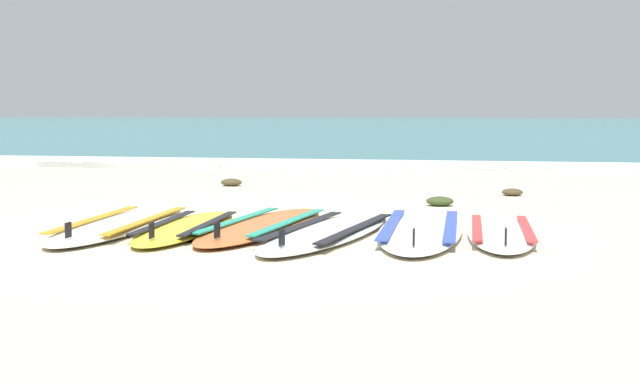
# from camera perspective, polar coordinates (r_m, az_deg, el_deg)

# --- Properties ---
(ground_plane) EXTENTS (80.00, 80.00, 0.00)m
(ground_plane) POSITION_cam_1_polar(r_m,az_deg,el_deg) (7.23, -3.18, -2.46)
(ground_plane) COLOR beige
(sea) EXTENTS (80.00, 60.00, 0.10)m
(sea) POSITION_cam_1_polar(r_m,az_deg,el_deg) (43.51, 8.67, 4.20)
(sea) COLOR teal
(sea) RESTS_ON ground
(wave_foam_strip) EXTENTS (80.00, 1.40, 0.11)m
(wave_foam_strip) POSITION_cam_1_polar(r_m,az_deg,el_deg) (14.31, 3.90, 1.70)
(wave_foam_strip) COLOR white
(wave_foam_strip) RESTS_ON ground
(surfboard_0) EXTENTS (0.73, 2.57, 0.18)m
(surfboard_0) POSITION_cam_1_polar(r_m,az_deg,el_deg) (7.49, -12.74, -2.03)
(surfboard_0) COLOR silver
(surfboard_0) RESTS_ON ground
(surfboard_1) EXTENTS (0.61, 2.14, 0.18)m
(surfboard_1) POSITION_cam_1_polar(r_m,az_deg,el_deg) (7.19, -8.61, -2.27)
(surfboard_1) COLOR yellow
(surfboard_1) RESTS_ON ground
(surfboard_2) EXTENTS (0.85, 2.49, 0.18)m
(surfboard_2) POSITION_cam_1_polar(r_m,az_deg,el_deg) (7.24, -3.67, -2.16)
(surfboard_2) COLOR orange
(surfboard_2) RESTS_ON ground
(surfboard_3) EXTENTS (0.99, 2.58, 0.18)m
(surfboard_3) POSITION_cam_1_polar(r_m,az_deg,el_deg) (6.88, 0.56, -2.56)
(surfboard_3) COLOR silver
(surfboard_3) RESTS_ON ground
(surfboard_4) EXTENTS (0.73, 2.62, 0.18)m
(surfboard_4) POSITION_cam_1_polar(r_m,az_deg,el_deg) (7.03, 6.53, -2.42)
(surfboard_4) COLOR white
(surfboard_4) RESTS_ON ground
(surfboard_5) EXTENTS (0.57, 2.09, 0.18)m
(surfboard_5) POSITION_cam_1_polar(r_m,az_deg,el_deg) (6.96, 11.63, -2.57)
(surfboard_5) COLOR white
(surfboard_5) RESTS_ON ground
(seaweed_clump_near_shoreline) EXTENTS (0.28, 0.22, 0.10)m
(seaweed_clump_near_shoreline) POSITION_cam_1_polar(r_m,az_deg,el_deg) (9.04, 7.75, -0.59)
(seaweed_clump_near_shoreline) COLOR #384723
(seaweed_clump_near_shoreline) RESTS_ON ground
(seaweed_clump_mid_sand) EXTENTS (0.27, 0.22, 0.09)m
(seaweed_clump_mid_sand) POSITION_cam_1_polar(r_m,az_deg,el_deg) (11.28, -5.75, 0.63)
(seaweed_clump_mid_sand) COLOR #4C4228
(seaweed_clump_mid_sand) RESTS_ON ground
(seaweed_clump_by_the_boards) EXTENTS (0.24, 0.19, 0.08)m
(seaweed_clump_by_the_boards) POSITION_cam_1_polar(r_m,az_deg,el_deg) (10.22, 12.31, -0.01)
(seaweed_clump_by_the_boards) COLOR #4C4228
(seaweed_clump_by_the_boards) RESTS_ON ground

